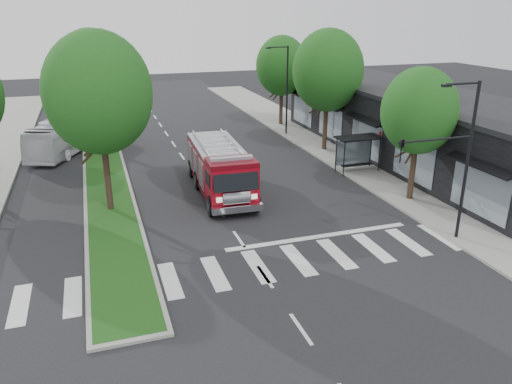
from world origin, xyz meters
TOP-DOWN VIEW (x-y plane):
  - ground at (0.00, 0.00)m, footprint 140.00×140.00m
  - sidewalk_right at (12.50, 10.00)m, footprint 5.00×80.00m
  - median at (-6.00, 18.00)m, footprint 3.00×50.00m
  - storefront_row at (17.00, 10.00)m, footprint 8.00×30.00m
  - bus_shelter at (11.20, 8.15)m, footprint 3.20×1.60m
  - tree_right_near at (11.50, 2.00)m, footprint 4.40×4.40m
  - tree_right_mid at (11.50, 14.00)m, footprint 5.60×5.60m
  - tree_right_far at (11.50, 24.00)m, footprint 5.00×5.00m
  - tree_median_near at (-6.00, 6.00)m, footprint 5.80×5.80m
  - tree_median_far at (-6.00, 20.00)m, footprint 5.60×5.60m
  - streetlight_right_near at (9.61, -3.50)m, footprint 4.08×0.22m
  - streetlight_right_far at (10.35, 20.00)m, footprint 2.11×0.20m
  - fire_engine at (0.86, 7.03)m, footprint 3.34×9.64m
  - city_bus at (-8.50, 20.46)m, footprint 6.38×10.45m

SIDE VIEW (x-z plane):
  - ground at x=0.00m, z-range 0.00..0.00m
  - sidewalk_right at x=12.50m, z-range 0.00..0.15m
  - median at x=-6.00m, z-range 0.00..0.16m
  - city_bus at x=-8.50m, z-range 0.00..2.88m
  - fire_engine at x=0.86m, z-range -0.07..3.23m
  - bus_shelter at x=11.20m, z-range 0.73..3.34m
  - storefront_row at x=17.00m, z-range 0.00..5.00m
  - streetlight_right_far at x=10.35m, z-range 0.48..8.48m
  - streetlight_right_near at x=9.61m, z-range 0.67..8.67m
  - tree_right_near at x=11.50m, z-range 1.48..9.53m
  - tree_right_far at x=11.50m, z-range 1.47..10.20m
  - tree_right_mid at x=11.50m, z-range 1.63..11.35m
  - tree_median_far at x=-6.00m, z-range 1.63..11.35m
  - tree_median_near at x=-6.00m, z-range 1.73..11.89m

